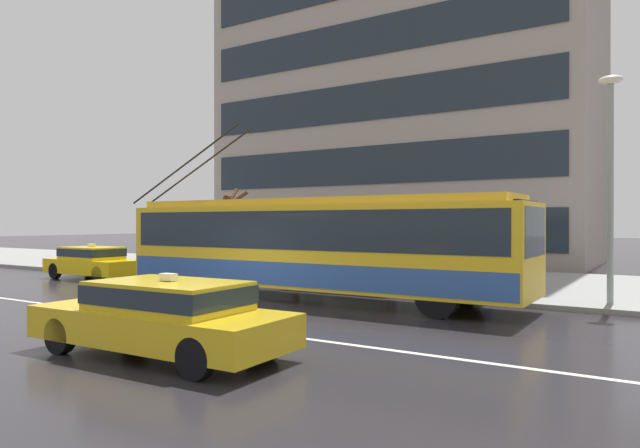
% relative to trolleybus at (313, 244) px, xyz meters
% --- Properties ---
extents(ground_plane, '(160.00, 160.00, 0.00)m').
position_rel_trolleybus_xyz_m(ground_plane, '(-1.04, -3.43, -1.61)').
color(ground_plane, '#272529').
extents(sidewalk_slab, '(80.00, 10.00, 0.14)m').
position_rel_trolleybus_xyz_m(sidewalk_slab, '(-1.04, 6.60, -1.54)').
color(sidewalk_slab, gray).
rests_on(sidewalk_slab, ground_plane).
extents(lane_centre_line, '(72.00, 0.14, 0.01)m').
position_rel_trolleybus_xyz_m(lane_centre_line, '(-1.04, -4.63, -1.61)').
color(lane_centre_line, silver).
rests_on(lane_centre_line, ground_plane).
extents(trolleybus, '(13.49, 2.50, 5.31)m').
position_rel_trolleybus_xyz_m(trolleybus, '(0.00, 0.00, 0.00)').
color(trolleybus, yellow).
rests_on(trolleybus, ground_plane).
extents(taxi_oncoming_near, '(4.74, 1.94, 1.39)m').
position_rel_trolleybus_xyz_m(taxi_oncoming_near, '(1.59, -7.06, -0.91)').
color(taxi_oncoming_near, gold).
rests_on(taxi_oncoming_near, ground_plane).
extents(taxi_queued_behind_bus, '(4.29, 1.86, 1.39)m').
position_rel_trolleybus_xyz_m(taxi_queued_behind_bus, '(-10.63, 0.37, -0.91)').
color(taxi_queued_behind_bus, yellow).
rests_on(taxi_queued_behind_bus, ground_plane).
extents(bus_shelter, '(3.97, 1.78, 2.60)m').
position_rel_trolleybus_xyz_m(bus_shelter, '(-0.31, 3.56, 0.49)').
color(bus_shelter, gray).
rests_on(bus_shelter, sidewalk_slab).
extents(pedestrian_at_shelter, '(1.37, 1.37, 2.01)m').
position_rel_trolleybus_xyz_m(pedestrian_at_shelter, '(0.99, 3.02, 0.17)').
color(pedestrian_at_shelter, '#5C4651').
rests_on(pedestrian_at_shelter, sidewalk_slab).
extents(pedestrian_approaching_curb, '(1.57, 1.57, 1.96)m').
position_rel_trolleybus_xyz_m(pedestrian_approaching_curb, '(3.88, 4.01, 0.14)').
color(pedestrian_approaching_curb, '#2E2552').
rests_on(pedestrian_approaching_curb, sidewalk_slab).
extents(pedestrian_walking_past, '(1.11, 1.11, 1.99)m').
position_rel_trolleybus_xyz_m(pedestrian_walking_past, '(4.00, 2.21, 0.15)').
color(pedestrian_walking_past, navy).
rests_on(pedestrian_walking_past, sidewalk_slab).
extents(pedestrian_waiting_by_pole, '(0.38, 0.38, 1.66)m').
position_rel_trolleybus_xyz_m(pedestrian_waiting_by_pole, '(-3.76, 4.48, -0.49)').
color(pedestrian_waiting_by_pole, black).
rests_on(pedestrian_waiting_by_pole, sidewalk_slab).
extents(street_lamp, '(0.60, 0.32, 5.90)m').
position_rel_trolleybus_xyz_m(street_lamp, '(7.44, 2.64, 2.07)').
color(street_lamp, gray).
rests_on(street_lamp, sidewalk_slab).
extents(street_tree_bare, '(1.89, 1.51, 3.50)m').
position_rel_trolleybus_xyz_m(street_tree_bare, '(-6.32, 3.38, 0.42)').
color(street_tree_bare, brown).
rests_on(street_tree_bare, sidewalk_slab).
extents(office_tower_corner_left, '(22.00, 11.36, 24.44)m').
position_rel_trolleybus_xyz_m(office_tower_corner_left, '(-5.33, 18.72, 10.62)').
color(office_tower_corner_left, '#A0938B').
rests_on(office_tower_corner_left, ground_plane).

